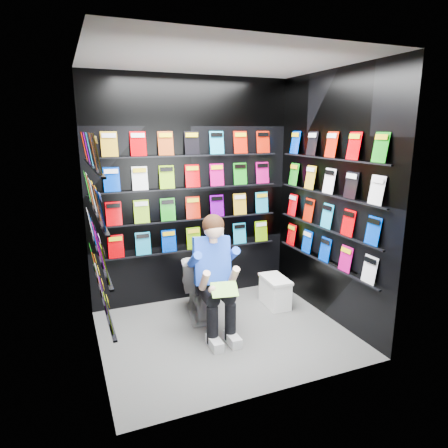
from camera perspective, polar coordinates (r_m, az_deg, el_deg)
name	(u,v)px	position (r m, az deg, el deg)	size (l,w,h in m)	color
floor	(225,333)	(4.18, 0.08, -15.36)	(2.40, 2.40, 0.00)	slate
ceiling	(225,59)	(3.71, 0.10, 22.50)	(2.40, 2.40, 0.00)	white
wall_back	(192,192)	(4.66, -4.60, 4.57)	(2.40, 0.04, 2.60)	black
wall_front	(278,232)	(2.86, 7.73, -1.18)	(2.40, 0.04, 2.60)	black
wall_left	(90,218)	(3.47, -18.56, 0.84)	(0.04, 2.00, 2.60)	black
wall_right	(331,199)	(4.33, 14.98, 3.47)	(0.04, 2.00, 2.60)	black
comics_back	(193,192)	(4.63, -4.49, 4.58)	(2.10, 0.06, 1.37)	red
comics_left	(94,217)	(3.47, -18.08, 0.96)	(0.06, 1.70, 1.37)	red
comics_right	(328,199)	(4.31, 14.66, 3.52)	(0.06, 1.70, 1.37)	red
toilet	(199,283)	(4.42, -3.57, -8.46)	(0.42, 0.75, 0.73)	white
longbox	(275,293)	(4.75, 7.29, -9.71)	(0.23, 0.41, 0.31)	white
longbox_lid	(275,279)	(4.69, 7.35, -7.79)	(0.25, 0.43, 0.03)	white
reader	(211,261)	(3.96, -1.87, -5.33)	(0.48, 0.70, 1.29)	blue
held_comic	(224,289)	(3.71, 0.06, -9.32)	(0.24, 0.01, 0.17)	green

